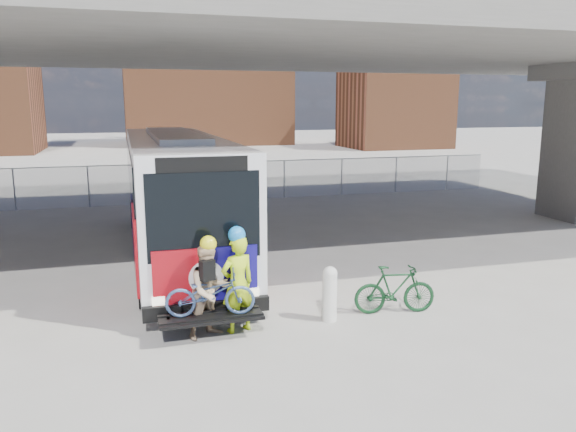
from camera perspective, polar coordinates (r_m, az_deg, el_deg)
name	(u,v)px	position (r m, az deg, el deg)	size (l,w,h in m)	color
ground	(264,275)	(15.13, -2.43, -6.00)	(160.00, 160.00, 0.00)	#9E9991
bus	(176,186)	(17.07, -11.34, 3.04)	(2.67, 12.96, 3.69)	silver
overpass	(232,37)	(18.47, -5.76, 17.62)	(40.00, 16.00, 7.95)	#605E59
chainlink_fence	(201,171)	(26.44, -8.78, 4.50)	(30.00, 0.06, 30.00)	gray
brick_buildings	(165,95)	(62.44, -12.34, 11.91)	(54.00, 22.00, 12.00)	brown
smokestack	(266,37)	(71.65, -2.29, 17.72)	(2.20, 2.20, 25.00)	brown
bollard	(330,292)	(11.90, 4.26, -7.68)	(0.31, 0.31, 1.19)	silver
cyclist_hivis	(238,281)	(11.26, -5.14, -6.62)	(0.83, 0.67, 2.17)	#CBF319
cyclist_tan	(210,289)	(11.10, -7.97, -7.40)	(1.11, 1.01, 2.04)	#D7B38A
bike_parked	(395,290)	(12.52, 10.80, -7.35)	(0.51, 1.79, 1.08)	#133B1D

